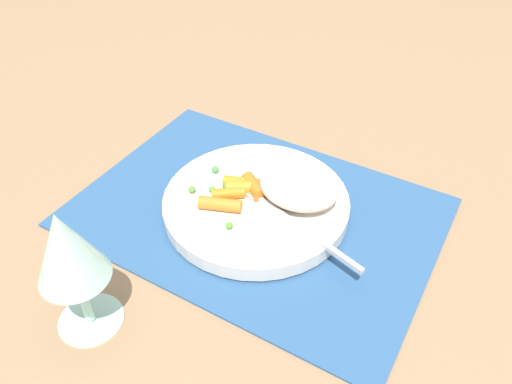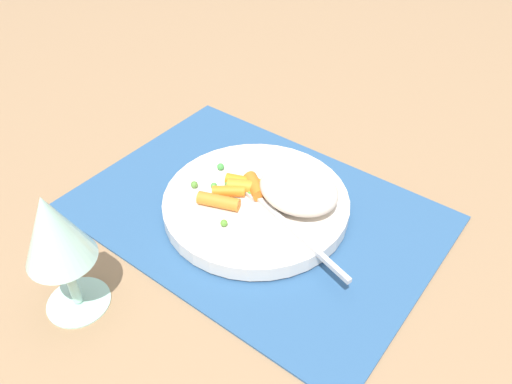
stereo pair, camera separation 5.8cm
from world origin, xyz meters
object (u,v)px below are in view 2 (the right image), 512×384
(carrot_portion, at_px, (238,190))
(fork, at_px, (276,215))
(plate, at_px, (256,204))
(wine_glass, at_px, (54,234))
(rice_mound, at_px, (299,189))

(carrot_portion, relative_size, fork, 0.41)
(plate, distance_m, wine_glass, 0.25)
(fork, bearing_deg, rice_mound, -99.92)
(plate, height_order, fork, fork)
(rice_mound, relative_size, carrot_portion, 1.20)
(fork, distance_m, wine_glass, 0.25)
(carrot_portion, bearing_deg, wine_glass, 78.75)
(rice_mound, distance_m, carrot_portion, 0.08)
(wine_glass, bearing_deg, fork, -116.00)
(rice_mound, xyz_separation_m, wine_glass, (0.11, 0.25, 0.06))
(carrot_portion, xyz_separation_m, fork, (-0.06, 0.00, -0.01))
(carrot_portion, height_order, fork, carrot_portion)
(plate, bearing_deg, rice_mound, -151.18)
(rice_mound, xyz_separation_m, carrot_portion, (0.07, 0.03, -0.01))
(carrot_portion, xyz_separation_m, wine_glass, (0.04, 0.22, 0.07))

